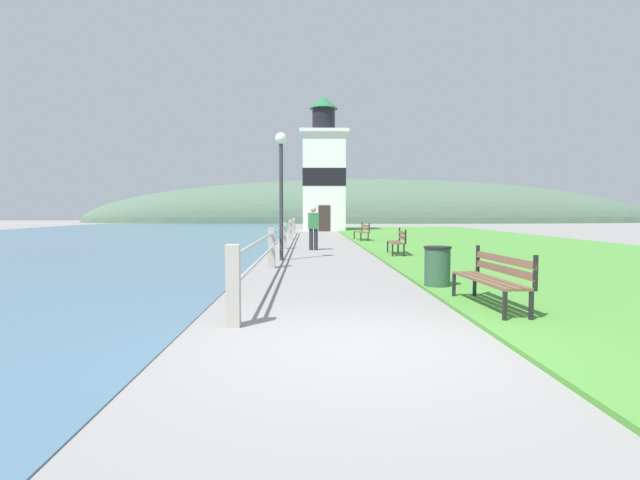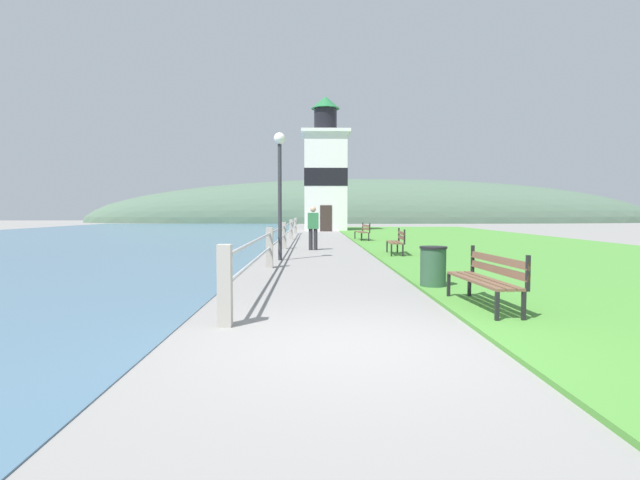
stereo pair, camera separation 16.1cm
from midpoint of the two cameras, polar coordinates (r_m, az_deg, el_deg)
The scene contains 12 objects.
ground_plane at distance 5.79m, azimuth 3.70°, elevation -12.01°, with size 160.00×160.00×0.00m, color gray.
grass_verge at distance 23.87m, azimuth 18.67°, elevation -0.48°, with size 12.00×50.47×0.06m.
water_strip at distance 26.27m, azimuth -32.70°, elevation -0.55°, with size 24.00×80.75×0.01m.
seawall_railing at distance 20.41m, azimuth -4.35°, elevation 0.81°, with size 0.18×27.78×1.09m.
park_bench_near at distance 8.12m, azimuth 18.71°, elevation -3.86°, with size 0.60×2.01×0.94m.
park_bench_midway at distance 17.27m, azimuth 8.66°, elevation -0.04°, with size 0.57×1.70×0.94m.
park_bench_far at distance 25.76m, azimuth 4.72°, elevation 1.08°, with size 0.64×1.93×0.94m.
lighthouse at distance 39.87m, azimuth 0.30°, elevation 7.56°, with size 3.78×3.78×10.58m.
person_strolling at distance 19.67m, azimuth -0.99°, elevation 1.56°, with size 0.43×0.24×1.73m.
trash_bin at distance 10.08m, azimuth 12.82°, elevation -3.08°, with size 0.54×0.54×0.84m.
lamp_post at distance 15.62m, azimuth -4.77°, elevation 7.72°, with size 0.36×0.36×3.96m.
distant_hillside at distance 69.74m, azimuth 5.67°, elevation 2.01°, with size 80.00×16.00×12.00m.
Camera 1 is at (-0.57, -5.56, 1.53)m, focal length 28.00 mm.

